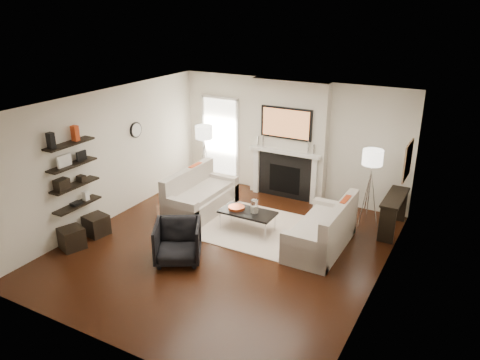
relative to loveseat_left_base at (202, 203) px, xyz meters
The scene contains 71 objects.
room_envelope 2.03m from the loveseat_left_base, 42.34° to the right, with size 6.00×6.00×6.00m.
chimney_breast 2.42m from the loveseat_left_base, 54.47° to the left, with size 1.80×0.25×2.70m, color silver.
fireplace_surround 2.06m from the loveseat_left_base, 52.26° to the left, with size 1.30×0.02×1.04m, color black.
firebox 2.04m from the loveseat_left_base, 52.17° to the left, with size 0.75×0.02×0.65m, color black.
mantel_pilaster_l 1.70m from the loveseat_left_base, 71.63° to the left, with size 0.12×0.08×1.10m, color white.
mantel_pilaster_r 2.54m from the loveseat_left_base, 38.76° to the left, with size 0.12×0.08×1.10m, color white.
mantel_shelf 2.19m from the loveseat_left_base, 51.38° to the left, with size 1.70×0.18×0.07m, color white.
tv_body 2.55m from the loveseat_left_base, 51.82° to the left, with size 1.20×0.06×0.70m, color black.
tv_screen 2.53m from the loveseat_left_base, 51.25° to the left, with size 1.10×0.01×0.62m, color #BF723F.
candlestick_l_tall 2.03m from the loveseat_left_base, 66.12° to the left, with size 0.04×0.04×0.30m, color silver.
candlestick_l_short 1.98m from the loveseat_left_base, 70.21° to the left, with size 0.04×0.04×0.24m, color silver.
candlestick_r_tall 2.62m from the loveseat_left_base, 41.14° to the left, with size 0.04×0.04×0.30m, color silver.
candlestick_r_short 2.70m from the loveseat_left_base, 39.16° to the left, with size 0.04×0.04×0.24m, color silver.
hallway_panel 2.12m from the loveseat_left_base, 108.17° to the left, with size 0.90×0.02×2.10m, color white.
door_trim_l 2.29m from the loveseat_left_base, 120.74° to the left, with size 0.06×0.06×2.16m, color white.
door_trim_r 2.01m from the loveseat_left_base, 93.95° to the left, with size 0.06×0.06×2.16m, color white.
door_trim_top 2.72m from the loveseat_left_base, 108.36° to the left, with size 1.02×0.06×0.06m, color white.
rug 1.39m from the loveseat_left_base, ahead, with size 2.60×2.00×0.01m, color beige.
loveseat_left_base is the anchor object (origin of this frame).
loveseat_left_back 0.46m from the loveseat_left_base, behind, with size 0.18×1.80×0.80m, color beige.
loveseat_left_arm_n 0.81m from the loveseat_left_base, 90.00° to the right, with size 0.85×0.18×0.60m, color beige.
loveseat_left_arm_s 0.81m from the loveseat_left_base, 90.00° to the left, with size 0.85×0.18×0.60m, color beige.
loveseat_left_cushion 0.26m from the loveseat_left_base, ahead, with size 0.63×1.44×0.10m, color beige.
pillow_left_orange 0.69m from the loveseat_left_base, 138.15° to the left, with size 0.10×0.42×0.42m, color #BC3D17.
pillow_left_charcoal 0.68m from the loveseat_left_base, 138.15° to the right, with size 0.10×0.40×0.40m, color black.
loveseat_right_base 2.80m from the loveseat_left_base, ahead, with size 0.85×1.80×0.42m, color beige.
loveseat_right_back 3.15m from the loveseat_left_base, ahead, with size 0.18×1.80×0.80m, color beige.
loveseat_right_arm_n 2.99m from the loveseat_left_base, 21.06° to the right, with size 0.85×0.18×0.60m, color beige.
loveseat_right_arm_s 2.84m from the loveseat_left_base, 11.09° to the left, with size 0.85×0.18×0.60m, color beige.
loveseat_right_cushion 2.76m from the loveseat_left_base, ahead, with size 0.63×1.44×0.10m, color beige.
pillow_right_orange 3.17m from the loveseat_left_base, ahead, with size 0.10×0.42×0.42m, color #BC3D17.
pillow_right_charcoal 3.21m from the loveseat_left_base, 10.23° to the right, with size 0.10×0.40×0.40m, color black.
coffee_table 1.34m from the loveseat_left_base, 13.46° to the right, with size 1.10×0.55×0.04m, color black.
coffee_leg_nw 0.95m from the loveseat_left_base, 33.78° to the right, with size 0.02×0.02×0.38m, color silver.
coffee_leg_ne 1.87m from the loveseat_left_base, 16.46° to the right, with size 0.02×0.02×0.38m, color silver.
coffee_leg_sw 0.80m from the loveseat_left_base, ahead, with size 0.02×0.02×0.38m, color silver.
coffee_leg_se 1.79m from the loveseat_left_base, ahead, with size 0.02×0.02×0.38m, color silver.
hurricane_glass 1.51m from the loveseat_left_base, 12.11° to the right, with size 0.15×0.15×0.26m, color white.
hurricane_candle 1.50m from the loveseat_left_base, 12.11° to the right, with size 0.10×0.10×0.16m, color white.
copper_bowl 1.11m from the loveseat_left_base, 16.54° to the right, with size 0.33×0.33×0.06m, color #C94A21.
armchair 2.06m from the loveseat_left_base, 68.35° to the right, with size 0.78×0.73×0.80m, color black.
lamp_left_post 1.31m from the loveseat_left_base, 119.01° to the left, with size 0.02×0.02×1.20m, color silver.
lamp_left_shade 1.76m from the loveseat_left_base, 119.01° to the left, with size 0.40×0.40×0.30m, color white.
lamp_left_leg_a 1.26m from the loveseat_left_base, 114.42° to the left, with size 0.02×0.02×1.25m, color silver.
lamp_left_leg_b 1.41m from the loveseat_left_base, 119.09° to the left, with size 0.02×0.02×1.25m, color silver.
lamp_left_leg_c 1.26m from the loveseat_left_base, 123.53° to the left, with size 0.02×0.02×1.25m, color silver.
lamp_right_post 3.50m from the loveseat_left_base, 18.56° to the left, with size 0.02×0.02×1.20m, color silver.
lamp_right_shade 3.69m from the loveseat_left_base, 18.56° to the left, with size 0.40×0.40×0.30m, color white.
lamp_right_leg_a 3.60m from the loveseat_left_base, 18.00° to the left, with size 0.02×0.02×1.25m, color silver.
lamp_right_leg_b 3.48m from the loveseat_left_base, 20.35° to the left, with size 0.02×0.02×1.25m, color silver.
lamp_right_leg_c 3.42m from the loveseat_left_base, 17.33° to the left, with size 0.02×0.02×1.25m, color silver.
console_top 3.99m from the loveseat_left_base, 15.61° to the left, with size 0.35×1.20×0.04m, color black.
console_leg_n 3.85m from the loveseat_left_base, ahead, with size 0.30×0.04×0.71m, color black.
console_leg_s 4.14m from the loveseat_left_base, 22.96° to the left, with size 0.30×0.04×0.71m, color black.
wall_art 4.29m from the loveseat_left_base, 12.99° to the left, with size 0.03×0.70×0.70m, color #A67C53.
shelf_bottom 2.59m from the loveseat_left_base, 122.83° to the right, with size 0.25×1.00×0.04m, color black.
shelf_lower 2.69m from the loveseat_left_base, 122.83° to the right, with size 0.25×1.00×0.04m, color black.
shelf_upper 2.85m from the loveseat_left_base, 122.83° to the right, with size 0.25×1.00×0.04m, color black.
shelf_top 3.05m from the loveseat_left_base, 122.83° to the right, with size 0.25×1.00×0.04m, color black.
decor_magfile_a 3.41m from the loveseat_left_base, 118.72° to the right, with size 0.12×0.10×0.28m, color black.
decor_magfile_b 3.03m from the loveseat_left_base, 124.92° to the right, with size 0.12×0.10×0.28m, color #BC3D17.
decor_frame_a 3.03m from the loveseat_left_base, 120.94° to the right, with size 0.04×0.30×0.22m, color white.
decor_frame_b 2.73m from the loveseat_left_base, 126.00° to the right, with size 0.04×0.22×0.18m, color black.
decor_wine_rack 2.96m from the loveseat_left_base, 119.60° to the right, with size 0.18×0.25×0.20m, color black.
decor_box_small 2.59m from the loveseat_left_base, 124.99° to the right, with size 0.15×0.12×0.12m, color black.
decor_books 2.62m from the loveseat_left_base, 122.44° to the right, with size 0.14×0.20×0.05m, color black.
decor_box_tall 2.43m from the loveseat_left_base, 125.72° to the right, with size 0.10×0.10×0.18m, color white.
clock_rim 2.12m from the loveseat_left_base, behind, with size 0.34×0.34×0.04m, color black.
clock_face 2.10m from the loveseat_left_base, behind, with size 0.29×0.29×0.01m, color white.
ottoman_near 2.24m from the loveseat_left_base, 123.19° to the right, with size 0.40×0.40×0.40m, color black.
ottoman_far 2.78m from the loveseat_left_base, 116.18° to the right, with size 0.40×0.40×0.40m, color black.
Camera 1 is at (3.95, -6.58, 4.30)m, focal length 35.00 mm.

